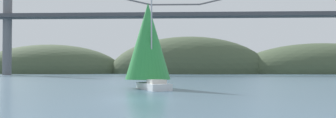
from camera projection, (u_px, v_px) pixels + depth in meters
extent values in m
plane|color=#426075|center=(141.00, 100.00, 23.43)|extent=(360.00, 360.00, 0.00)
ellipsoid|color=#425138|center=(50.00, 73.00, 160.59)|extent=(63.51, 44.00, 24.92)
ellipsoid|color=#425138|center=(321.00, 74.00, 155.73)|extent=(72.81, 44.00, 25.41)
ellipsoid|color=#425138|center=(189.00, 74.00, 158.05)|extent=(67.88, 44.00, 31.34)
cylinder|color=slate|center=(8.00, 7.00, 121.22)|extent=(2.80, 2.80, 44.18)
cube|color=#47474C|center=(175.00, 15.00, 118.83)|extent=(145.40, 6.00, 1.20)
cylinder|color=slate|center=(175.00, 5.00, 118.92)|extent=(15.63, 0.50, 0.50)
cube|color=white|center=(153.00, 86.00, 35.16)|extent=(3.83, 6.29, 0.60)
cube|color=beige|center=(156.00, 81.00, 34.14)|extent=(1.98, 2.30, 0.36)
cylinder|color=#B2B2B7|center=(152.00, 39.00, 35.85)|extent=(0.14, 0.14, 8.36)
cone|color=green|center=(148.00, 41.00, 37.11)|extent=(5.81, 5.81, 7.66)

